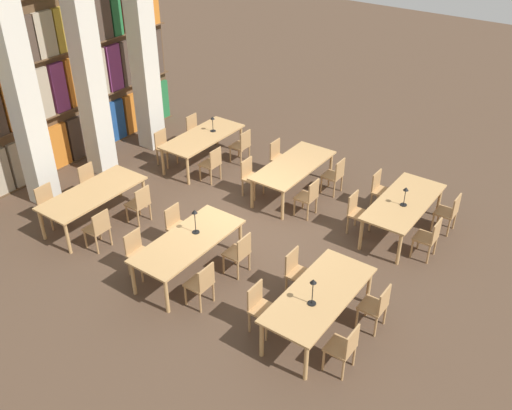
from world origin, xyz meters
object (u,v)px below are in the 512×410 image
object	(u,v)px
pillar_right	(141,34)
chair_0	(344,347)
desk_lamp_2	(195,217)
chair_19	(91,182)
chair_1	(261,307)
chair_23	(195,130)
reading_table_3	(293,167)
reading_table_2	(188,243)
chair_12	(308,197)
chair_10	(239,253)
chair_15	(279,157)
chair_13	(251,176)
chair_16	(98,228)
chair_14	(335,175)
chair_22	(242,145)
reading_table_1	(404,204)
chair_7	(380,190)
chair_11	(177,225)
chair_5	(357,212)
chair_21	(165,146)
desk_lamp_1	(405,193)
chair_20	(212,163)
pillar_left	(17,74)
chair_2	(376,306)
chair_18	(140,203)
pillar_center	(85,52)
chair_3	(297,272)
chair_6	(449,212)
chair_9	(138,252)
reading_table_5	(203,138)
reading_table_0	(319,297)
chair_17	(49,204)
chair_4	(429,237)
desk_lamp_0	(313,287)

from	to	relation	value
pillar_right	chair_0	bearing A→B (deg)	-116.58
desk_lamp_2	chair_19	world-z (taller)	desk_lamp_2
chair_1	chair_23	distance (m)	7.06
reading_table_3	chair_1	bearing A→B (deg)	-154.42
reading_table_2	chair_12	bearing A→B (deg)	-14.78
chair_10	chair_23	world-z (taller)	same
chair_15	chair_23	world-z (taller)	same
chair_13	chair_16	size ratio (longest dim) A/B	1.00
chair_14	chair_22	world-z (taller)	same
reading_table_1	chair_1	bearing A→B (deg)	169.44
chair_7	chair_11	bearing A→B (deg)	-36.48
desk_lamp_2	chair_14	bearing A→B (deg)	-11.95
chair_5	chair_21	size ratio (longest dim) A/B	1.00
desk_lamp_1	chair_20	distance (m)	4.68
chair_19	chair_21	world-z (taller)	same
pillar_left	chair_23	size ratio (longest dim) A/B	6.81
chair_2	chair_18	bearing A→B (deg)	90.09
pillar_center	chair_3	distance (m)	6.96
pillar_left	chair_23	world-z (taller)	pillar_left
chair_6	reading_table_3	xyz separation A→B (m)	(-0.59, 3.45, 0.21)
chair_23	chair_15	bearing A→B (deg)	90.33
reading_table_3	reading_table_2	bearing A→B (deg)	179.69
chair_3	chair_13	xyz separation A→B (m)	(2.31, 2.70, 0.00)
chair_6	desk_lamp_2	distance (m)	5.30
chair_9	chair_21	size ratio (longest dim) A/B	1.00
desk_lamp_2	reading_table_5	world-z (taller)	desk_lamp_2
reading_table_0	chair_5	world-z (taller)	chair_5
desk_lamp_1	desk_lamp_2	xyz separation A→B (m)	(-3.17, 2.79, 0.06)
chair_11	desk_lamp_2	distance (m)	1.00
chair_18	chair_21	xyz separation A→B (m)	(2.28, 1.43, 0.00)
chair_7	chair_22	bearing A→B (deg)	-89.55
chair_17	reading_table_5	xyz separation A→B (m)	(4.01, -0.89, 0.21)
chair_5	desk_lamp_2	size ratio (longest dim) A/B	1.75
chair_4	chair_18	size ratio (longest dim) A/B	1.00
reading_table_1	chair_6	xyz separation A→B (m)	(0.59, -0.77, -0.21)
chair_1	chair_5	bearing A→B (deg)	-179.67
chair_3	chair_19	world-z (taller)	same
chair_2	chair_19	world-z (taller)	same
chair_10	chair_14	world-z (taller)	same
chair_3	chair_21	bearing A→B (deg)	-112.97
chair_2	chair_20	size ratio (longest dim) A/B	1.00
reading_table_0	chair_14	world-z (taller)	chair_14
chair_10	chair_19	distance (m)	4.31
desk_lamp_1	chair_18	world-z (taller)	desk_lamp_1
chair_1	desk_lamp_0	size ratio (longest dim) A/B	1.77
chair_2	chair_6	bearing A→B (deg)	0.33
chair_2	reading_table_2	world-z (taller)	chair_2
chair_7	desk_lamp_1	distance (m)	1.25
chair_1	chair_19	xyz separation A→B (m)	(1.12, 5.48, 0.00)
chair_9	chair_18	distance (m)	1.73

